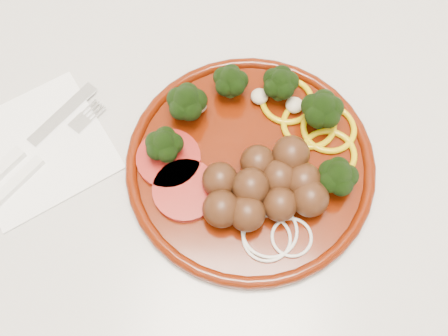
{
  "coord_description": "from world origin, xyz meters",
  "views": [
    {
      "loc": [
        -0.02,
        1.42,
        1.5
      ],
      "look_at": [
        -0.03,
        1.67,
        0.92
      ],
      "focal_mm": 45.0,
      "sensor_mm": 36.0,
      "label": 1
    }
  ],
  "objects_px": {
    "napkin": "(39,148)",
    "fork": "(31,169)",
    "knife": "(18,154)",
    "plate": "(254,159)"
  },
  "relations": [
    {
      "from": "napkin",
      "to": "fork",
      "type": "xyz_separation_m",
      "value": [
        -0.0,
        -0.03,
        0.01
      ]
    },
    {
      "from": "napkin",
      "to": "fork",
      "type": "bearing_deg",
      "value": -93.87
    },
    {
      "from": "napkin",
      "to": "knife",
      "type": "bearing_deg",
      "value": -149.85
    },
    {
      "from": "napkin",
      "to": "knife",
      "type": "distance_m",
      "value": 0.02
    },
    {
      "from": "plate",
      "to": "fork",
      "type": "xyz_separation_m",
      "value": [
        -0.26,
        -0.02,
        -0.01
      ]
    },
    {
      "from": "plate",
      "to": "napkin",
      "type": "xyz_separation_m",
      "value": [
        -0.26,
        0.01,
        -0.02
      ]
    },
    {
      "from": "plate",
      "to": "fork",
      "type": "bearing_deg",
      "value": -176.03
    },
    {
      "from": "plate",
      "to": "knife",
      "type": "height_order",
      "value": "plate"
    },
    {
      "from": "plate",
      "to": "napkin",
      "type": "relative_size",
      "value": 1.88
    },
    {
      "from": "plate",
      "to": "napkin",
      "type": "bearing_deg",
      "value": 177.44
    }
  ]
}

